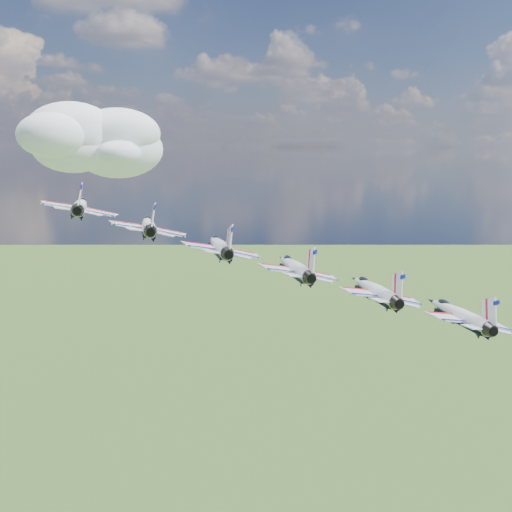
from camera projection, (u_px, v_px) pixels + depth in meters
name	position (u px, v px, depth m)	size (l,w,h in m)	color
cloud_far	(79.00, 143.00, 250.63)	(59.44, 46.71, 23.35)	white
jet_0	(81.00, 206.00, 90.00)	(10.93, 16.19, 4.84)	white
jet_1	(148.00, 225.00, 87.67)	(10.93, 16.19, 4.84)	silver
jet_2	(219.00, 245.00, 85.33)	(10.93, 16.19, 4.84)	silver
jet_3	(294.00, 267.00, 82.99)	(10.93, 16.19, 4.84)	silver
jet_4	(373.00, 290.00, 80.65)	(10.93, 16.19, 4.84)	white
jet_5	(458.00, 314.00, 78.31)	(10.93, 16.19, 4.84)	white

